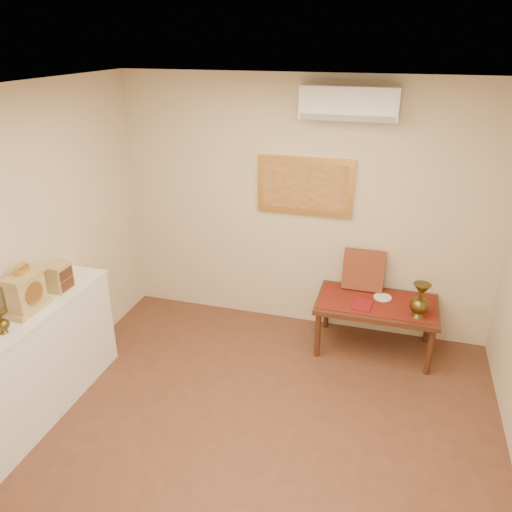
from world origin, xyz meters
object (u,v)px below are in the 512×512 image
at_px(display_ledge, 28,372).
at_px(wooden_chest, 59,277).
at_px(low_table, 376,308).
at_px(brass_urn_tall, 421,297).
at_px(mantel_clock, 26,292).

distance_m(display_ledge, wooden_chest, 0.82).
height_order(display_ledge, wooden_chest, wooden_chest).
bearing_deg(wooden_chest, low_table, 26.52).
xyz_separation_m(display_ledge, wooden_chest, (0.01, 0.55, 0.61)).
xyz_separation_m(brass_urn_tall, low_table, (-0.39, 0.18, -0.28)).
xyz_separation_m(mantel_clock, low_table, (2.67, 1.72, -0.67)).
bearing_deg(display_ledge, brass_urn_tall, 28.97).
bearing_deg(display_ledge, low_table, 35.10).
xyz_separation_m(brass_urn_tall, mantel_clock, (-3.07, -1.54, 0.39)).
distance_m(brass_urn_tall, display_ledge, 3.52).
bearing_deg(low_table, brass_urn_tall, -24.96).
bearing_deg(low_table, mantel_clock, -147.24).
bearing_deg(brass_urn_tall, display_ledge, -151.03).
distance_m(wooden_chest, low_table, 3.04).
distance_m(brass_urn_tall, mantel_clock, 3.45).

